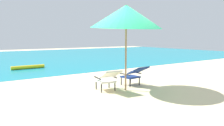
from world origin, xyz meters
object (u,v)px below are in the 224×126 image
Objects in this scene: lounge_chair_left at (108,78)px; beach_umbrella_center at (126,17)px; swim_buoy at (28,67)px; lounge_chair_right at (134,74)px.

beach_umbrella_center is at bearing -19.77° from lounge_chair_left.
swim_buoy is 6.05m from lounge_chair_left.
swim_buoy is 0.60× the size of beach_umbrella_center.
beach_umbrella_center reaches higher than lounge_chair_left.
lounge_chair_left is at bearing -174.24° from lounge_chair_right.
swim_buoy is 6.67m from beach_umbrella_center.
lounge_chair_left is at bearing -80.17° from swim_buoy.
lounge_chair_left is 1.88m from beach_umbrella_center.
swim_buoy is 1.70× the size of lounge_chair_left.
lounge_chair_right is (1.10, 0.11, 0.00)m from lounge_chair_left.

